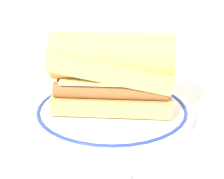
% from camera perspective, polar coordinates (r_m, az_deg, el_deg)
% --- Properties ---
extents(ground_plane, '(1.50, 1.50, 0.00)m').
position_cam_1_polar(ground_plane, '(0.53, -2.47, -5.52)').
color(ground_plane, silver).
extents(plate, '(0.27, 0.27, 0.01)m').
position_cam_1_polar(plate, '(0.55, 0.00, -3.63)').
color(plate, white).
rests_on(plate, ground_plane).
extents(sausage_sandwich, '(0.20, 0.11, 0.12)m').
position_cam_1_polar(sausage_sandwich, '(0.52, 0.00, 3.33)').
color(sausage_sandwich, '#DAAC5A').
rests_on(sausage_sandwich, plate).
extents(butter_knife, '(0.07, 0.15, 0.01)m').
position_cam_1_polar(butter_knife, '(0.72, -5.83, 2.37)').
color(butter_knife, silver).
rests_on(butter_knife, ground_plane).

